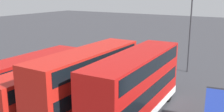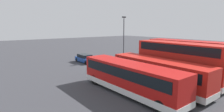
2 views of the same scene
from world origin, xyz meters
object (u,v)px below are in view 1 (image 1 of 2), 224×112
Objects in this scene: bus_single_deck_fourth at (28,72)px; bus_double_decker_near_end at (136,84)px; bus_single_deck_third at (54,81)px; lamp_post_tall at (190,29)px; car_hatchback_silver at (144,53)px; waste_bin_yellow at (116,63)px; bus_double_decker_second at (87,79)px.

bus_double_decker_near_end is at bearing -179.69° from bus_single_deck_fourth.
bus_double_decker_near_end is at bearing -175.60° from bus_single_deck_third.
lamp_post_tall is at bearing -90.45° from bus_double_decker_near_end.
bus_double_decker_near_end is 10.56m from bus_single_deck_fourth.
car_hatchback_silver is (-0.48, -16.23, -0.92)m from bus_single_deck_third.
bus_single_deck_third is 11.95× the size of waste_bin_yellow.
lamp_post_tall is at bearing 155.10° from car_hatchback_silver.
bus_single_deck_fourth is at bearing 0.31° from bus_double_decker_near_end.
bus_single_deck_fourth is 10.74m from waste_bin_yellow.
car_hatchback_silver is at bearing -100.03° from waste_bin_yellow.
bus_double_decker_near_end reaches higher than bus_single_deck_third.
car_hatchback_silver is 8.26m from lamp_post_tall.
waste_bin_yellow is at bearing -87.33° from bus_single_deck_third.
bus_single_deck_fourth is 2.53× the size of car_hatchback_silver.
bus_double_decker_near_end reaches higher than bus_single_deck_fourth.
bus_double_decker_second is at bearing 13.63° from bus_double_decker_near_end.
car_hatchback_silver is 0.56× the size of lamp_post_tall.
lamp_post_tall reaches higher than bus_double_decker_near_end.
bus_single_deck_third is at bearing 92.67° from waste_bin_yellow.
waste_bin_yellow is at bearing -53.92° from bus_double_decker_near_end.
bus_single_deck_third is (6.91, 0.53, -0.83)m from bus_double_decker_near_end.
bus_double_decker_second is at bearing 173.78° from bus_single_deck_fourth.
lamp_post_tall reaches higher than waste_bin_yellow.
car_hatchback_silver is (3.00, -16.53, -1.75)m from bus_double_decker_second.
lamp_post_tall is (-0.10, -12.67, 2.31)m from bus_double_decker_near_end.
bus_single_deck_third and bus_single_deck_fourth have the same top height.
bus_double_decker_second reaches higher than bus_single_deck_fourth.
car_hatchback_silver is at bearing -67.74° from bus_double_decker_near_end.
waste_bin_yellow is (0.50, -10.69, -1.15)m from bus_single_deck_third.
bus_double_decker_near_end is 1.03× the size of bus_double_decker_second.
bus_single_deck_fourth reaches higher than waste_bin_yellow.
car_hatchback_silver is 4.83× the size of waste_bin_yellow.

